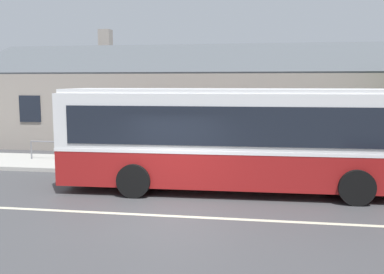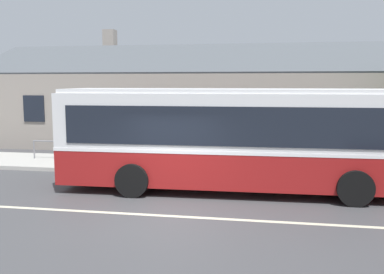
% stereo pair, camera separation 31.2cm
% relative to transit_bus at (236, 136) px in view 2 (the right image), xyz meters
% --- Properties ---
extents(ground_plane, '(300.00, 300.00, 0.00)m').
position_rel_transit_bus_xyz_m(ground_plane, '(-1.64, -2.90, -1.70)').
color(ground_plane, '#424244').
extents(sidewalk_far, '(60.00, 3.00, 0.15)m').
position_rel_transit_bus_xyz_m(sidewalk_far, '(-1.64, 3.10, -1.62)').
color(sidewalk_far, '#ADAAA3').
rests_on(sidewalk_far, ground).
extents(lane_divider_stripe, '(60.00, 0.16, 0.01)m').
position_rel_transit_bus_xyz_m(lane_divider_stripe, '(-1.64, -2.90, -1.69)').
color(lane_divider_stripe, beige).
rests_on(lane_divider_stripe, ground).
extents(community_building, '(24.54, 9.93, 6.53)m').
position_rel_transit_bus_xyz_m(community_building, '(-2.07, 11.29, 0.30)').
color(community_building, gray).
rests_on(community_building, ground).
extents(transit_bus, '(10.86, 2.97, 3.16)m').
position_rel_transit_bus_xyz_m(transit_bus, '(0.00, 0.00, 0.00)').
color(transit_bus, maroon).
rests_on(transit_bus, ground).
extents(bench_by_building, '(1.84, 0.51, 0.94)m').
position_rel_transit_bus_xyz_m(bench_by_building, '(-5.06, 2.68, -1.12)').
color(bench_by_building, brown).
rests_on(bench_by_building, sidewalk_far).
extents(bike_rack, '(1.16, 0.06, 0.78)m').
position_rel_transit_bus_xyz_m(bike_rack, '(-8.22, 3.35, -1.01)').
color(bike_rack, slate).
rests_on(bike_rack, sidewalk_far).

